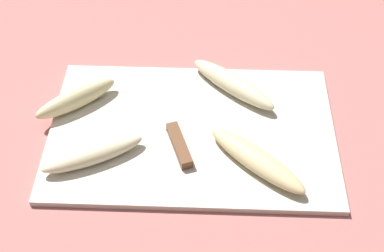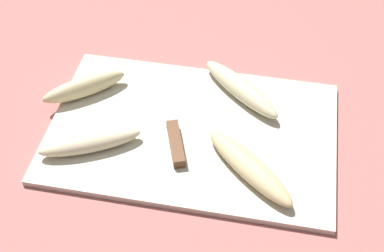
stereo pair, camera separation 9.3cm
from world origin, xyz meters
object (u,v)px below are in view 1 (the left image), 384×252
object	(u,v)px
banana_bright_far	(93,154)
banana_ripe_center	(257,160)
knife	(175,136)
banana_soft_right	(76,98)
banana_pale_long	(233,84)

from	to	relation	value
banana_bright_far	banana_ripe_center	bearing A→B (deg)	-0.68
knife	banana_soft_right	world-z (taller)	banana_soft_right
banana_ripe_center	banana_bright_far	size ratio (longest dim) A/B	1.00
banana_pale_long	banana_bright_far	distance (m)	0.29
banana_pale_long	banana_soft_right	size ratio (longest dim) A/B	1.17
banana_bright_far	banana_soft_right	xyz separation A→B (m)	(-0.05, 0.12, 0.00)
knife	banana_pale_long	distance (m)	0.16
banana_pale_long	banana_bright_far	xyz separation A→B (m)	(-0.23, -0.17, -0.00)
banana_soft_right	banana_ripe_center	bearing A→B (deg)	-21.60
banana_ripe_center	banana_soft_right	xyz separation A→B (m)	(-0.32, 0.13, 0.00)
banana_pale_long	banana_bright_far	size ratio (longest dim) A/B	0.98
banana_pale_long	banana_bright_far	world-z (taller)	banana_pale_long
banana_ripe_center	banana_soft_right	distance (m)	0.35
knife	banana_bright_far	size ratio (longest dim) A/B	1.29
knife	banana_bright_far	world-z (taller)	banana_bright_far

